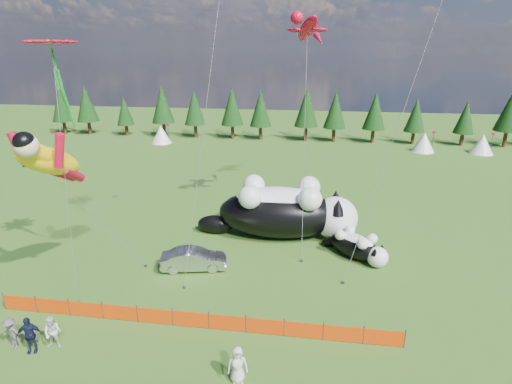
{
  "coord_description": "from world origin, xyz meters",
  "views": [
    {
      "loc": [
        6.02,
        -20.08,
        14.06
      ],
      "look_at": [
        2.51,
        4.0,
        5.39
      ],
      "focal_mm": 28.0,
      "sensor_mm": 36.0,
      "label": 1
    }
  ],
  "objects": [
    {
      "name": "safety_fence",
      "position": [
        0.0,
        -3.0,
        0.5
      ],
      "size": [
        22.06,
        0.06,
        1.1
      ],
      "color": "#262626",
      "rests_on": "ground"
    },
    {
      "name": "cat_small",
      "position": [
        9.5,
        6.1,
        0.93
      ],
      "size": [
        4.5,
        4.08,
        1.95
      ],
      "rotation": [
        0.0,
        0.0,
        -0.7
      ],
      "color": "black",
      "rests_on": "ground"
    },
    {
      "name": "cat_large",
      "position": [
        4.16,
        8.98,
        2.19
      ],
      "size": [
        12.74,
        4.86,
        4.6
      ],
      "rotation": [
        0.0,
        0.0,
        0.04
      ],
      "color": "black",
      "rests_on": "ground"
    },
    {
      "name": "spectator_d",
      "position": [
        -8.32,
        -5.78,
        0.85
      ],
      "size": [
        1.2,
        0.8,
        1.7
      ],
      "primitive_type": "imported",
      "rotation": [
        0.0,
        0.0,
        -0.23
      ],
      "color": "#4E4E53",
      "rests_on": "ground"
    },
    {
      "name": "car",
      "position": [
        -1.58,
        2.93,
        0.73
      ],
      "size": [
        4.64,
        2.46,
        1.45
      ],
      "primitive_type": "imported",
      "rotation": [
        0.0,
        0.0,
        1.79
      ],
      "color": "silver",
      "rests_on": "ground"
    },
    {
      "name": "spectator_c",
      "position": [
        -7.22,
        -5.88,
        0.98
      ],
      "size": [
        1.28,
        0.93,
        1.97
      ],
      "primitive_type": "imported",
      "rotation": [
        0.0,
        0.0,
        0.33
      ],
      "color": "#131734",
      "rests_on": "ground"
    },
    {
      "name": "spectator_e",
      "position": [
        3.19,
        -6.3,
        0.93
      ],
      "size": [
        1.02,
        0.78,
        1.85
      ],
      "primitive_type": "imported",
      "rotation": [
        0.0,
        0.0,
        0.23
      ],
      "color": "silver",
      "rests_on": "ground"
    },
    {
      "name": "gecko_kite",
      "position": [
        5.18,
        13.01,
        15.61
      ],
      "size": [
        4.58,
        11.54,
        17.7
      ],
      "color": "red",
      "rests_on": "ground"
    },
    {
      "name": "festival_tents",
      "position": [
        11.0,
        40.0,
        1.4
      ],
      "size": [
        50.0,
        3.2,
        2.8
      ],
      "primitive_type": null,
      "color": "white",
      "rests_on": "ground"
    },
    {
      "name": "spectator_b",
      "position": [
        -6.27,
        -5.46,
        0.89
      ],
      "size": [
        0.93,
        0.64,
        1.77
      ],
      "primitive_type": "imported",
      "rotation": [
        0.0,
        0.0,
        0.16
      ],
      "color": "silver",
      "rests_on": "ground"
    },
    {
      "name": "tree_line",
      "position": [
        0.0,
        45.0,
        4.0
      ],
      "size": [
        90.0,
        4.0,
        8.0
      ],
      "primitive_type": null,
      "color": "black",
      "rests_on": "ground"
    },
    {
      "name": "ground",
      "position": [
        0.0,
        0.0,
        0.0
      ],
      "size": [
        160.0,
        160.0,
        0.0
      ],
      "primitive_type": "plane",
      "color": "#0E3409",
      "rests_on": "ground"
    },
    {
      "name": "flower_kite",
      "position": [
        -7.89,
        0.55,
        14.3
      ],
      "size": [
        3.5,
        4.3,
        14.68
      ],
      "color": "red",
      "rests_on": "ground"
    },
    {
      "name": "superhero_kite",
      "position": [
        -8.33,
        -0.68,
        8.33
      ],
      "size": [
        6.13,
        6.29,
        11.15
      ],
      "color": "yellow",
      "rests_on": "ground"
    }
  ]
}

